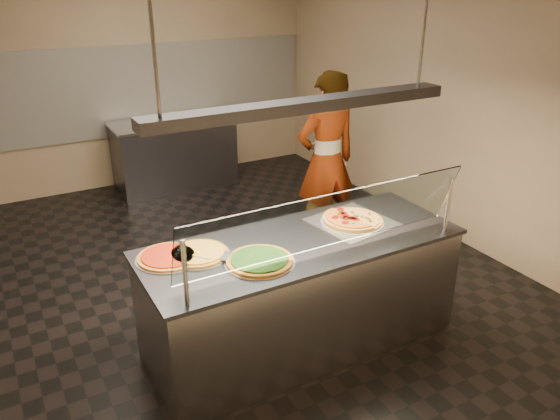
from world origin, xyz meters
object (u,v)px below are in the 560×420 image
pizza_spinach (259,260)px  heat_lamp_housing (305,105)px  pizza_tomato (168,257)px  prep_table (175,154)px  pizza_spatula (210,256)px  serving_counter (301,293)px  half_pizza_pepperoni (340,221)px  worker (326,161)px  pizza_cheese (198,253)px  perforated_tray (352,221)px  sneeze_guard (329,222)px  half_pizza_sausage (364,216)px

pizza_spinach → heat_lamp_housing: (0.43, 0.14, 1.00)m
pizza_tomato → prep_table: bearing=70.9°
pizza_spatula → serving_counter: bearing=-4.8°
half_pizza_pepperoni → worker: 1.53m
prep_table → worker: 2.67m
pizza_cheese → pizza_spatula: bearing=-65.7°
half_pizza_pepperoni → pizza_spatula: half_pizza_pepperoni is taller
pizza_spatula → worker: size_ratio=0.15×
worker → pizza_tomato: bearing=32.0°
pizza_tomato → pizza_cheese: bearing=-13.0°
perforated_tray → pizza_tomato: 1.50m
worker → perforated_tray: bearing=67.0°
perforated_tray → pizza_spinach: pizza_spinach is taller
pizza_spatula → pizza_tomato: bearing=148.1°
pizza_spinach → pizza_spatula: pizza_spatula is taller
sneeze_guard → pizza_tomato: sneeze_guard is taller
serving_counter → perforated_tray: size_ratio=3.74×
serving_counter → pizza_cheese: (-0.77, 0.17, 0.48)m
perforated_tray → half_pizza_sausage: bearing=-0.9°
pizza_tomato → perforated_tray: bearing=-4.9°
perforated_tray → sneeze_guard: bearing=-140.3°
pizza_tomato → sneeze_guard: bearing=-30.1°
pizza_cheese → sneeze_guard: bearing=-33.9°
pizza_tomato → pizza_spinach: bearing=-33.9°
prep_table → heat_lamp_housing: size_ratio=0.71×
sneeze_guard → pizza_tomato: bearing=149.9°
sneeze_guard → perforated_tray: 0.74m
perforated_tray → pizza_tomato: (-1.49, 0.13, 0.01)m
serving_counter → pizza_spatula: bearing=175.2°
pizza_spatula → heat_lamp_housing: size_ratio=0.12×
half_pizza_sausage → prep_table: bearing=94.9°
half_pizza_pepperoni → prep_table: size_ratio=0.31×
pizza_spatula → prep_table: (1.02, 3.84, -0.49)m
serving_counter → half_pizza_sausage: half_pizza_sausage is taller
pizza_spatula → heat_lamp_housing: bearing=-4.8°
serving_counter → half_pizza_sausage: (0.64, 0.09, 0.49)m
pizza_cheese → pizza_tomato: size_ratio=1.00×
sneeze_guard → worker: 2.13m
sneeze_guard → prep_table: size_ratio=1.35×
pizza_tomato → worker: size_ratio=0.24×
pizza_spinach → pizza_tomato: pizza_spinach is taller
pizza_spinach → pizza_tomato: size_ratio=1.09×
half_pizza_pepperoni → pizza_spatula: size_ratio=1.83×
perforated_tray → pizza_cheese: 1.29m
half_pizza_sausage → pizza_spinach: bearing=-167.8°
prep_table → worker: size_ratio=0.86×
pizza_spinach → pizza_cheese: pizza_spinach is taller
heat_lamp_housing → perforated_tray: bearing=9.7°
pizza_cheese → heat_lamp_housing: heat_lamp_housing is taller
pizza_spinach → perforated_tray: bearing=13.7°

